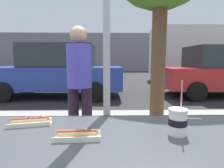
# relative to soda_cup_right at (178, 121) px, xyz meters

# --- Properties ---
(ground_plane) EXTENTS (60.00, 60.00, 0.00)m
(ground_plane) POSITION_rel_soda_cup_right_xyz_m (-0.38, 8.31, -1.01)
(ground_plane) COLOR #2D2D30
(sidewalk_strip) EXTENTS (16.00, 2.80, 0.13)m
(sidewalk_strip) POSITION_rel_soda_cup_right_xyz_m (-0.38, 1.91, -0.94)
(sidewalk_strip) COLOR #9E998E
(sidewalk_strip) RESTS_ON ground
(building_facade_far) EXTENTS (28.00, 1.20, 4.32)m
(building_facade_far) POSITION_rel_soda_cup_right_xyz_m (-0.38, 20.70, 1.16)
(building_facade_far) COLOR gray
(building_facade_far) RESTS_ON ground
(soda_cup_right) EXTENTS (0.10, 0.10, 0.30)m
(soda_cup_right) POSITION_rel_soda_cup_right_xyz_m (0.00, 0.00, 0.00)
(soda_cup_right) COLOR white
(soda_cup_right) RESTS_ON window_counter
(hotdog_tray_near) EXTENTS (0.24, 0.10, 0.05)m
(hotdog_tray_near) POSITION_rel_soda_cup_right_xyz_m (-0.53, -0.05, -0.05)
(hotdog_tray_near) COLOR silver
(hotdog_tray_near) RESTS_ON window_counter
(hotdog_tray_far) EXTENTS (0.26, 0.13, 0.05)m
(hotdog_tray_far) POSITION_rel_soda_cup_right_xyz_m (-0.86, 0.16, -0.05)
(hotdog_tray_far) COLOR beige
(hotdog_tray_far) RESTS_ON window_counter
(loose_straw) EXTENTS (0.19, 0.05, 0.01)m
(loose_straw) POSITION_rel_soda_cup_right_xyz_m (0.17, 0.26, -0.07)
(loose_straw) COLOR white
(loose_straw) RESTS_ON window_counter
(parked_car_blue) EXTENTS (4.66, 2.07, 1.87)m
(parked_car_blue) POSITION_rel_soda_cup_right_xyz_m (-2.19, 5.69, -0.07)
(parked_car_blue) COLOR #283D93
(parked_car_blue) RESTS_ON ground
(parked_car_red) EXTENTS (4.15, 2.08, 1.82)m
(parked_car_red) POSITION_rel_soda_cup_right_xyz_m (3.73, 5.69, -0.10)
(parked_car_red) COLOR red
(parked_car_red) RESTS_ON ground
(box_truck) EXTENTS (7.03, 2.44, 3.21)m
(box_truck) POSITION_rel_soda_cup_right_xyz_m (5.65, 10.08, 0.71)
(box_truck) COLOR silver
(box_truck) RESTS_ON ground
(pedestrian) EXTENTS (0.32, 0.32, 1.63)m
(pedestrian) POSITION_rel_soda_cup_right_xyz_m (-0.75, 1.46, 0.06)
(pedestrian) COLOR #2C1C2C
(pedestrian) RESTS_ON sidewalk_strip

